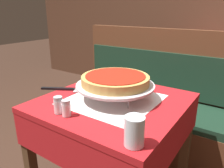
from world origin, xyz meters
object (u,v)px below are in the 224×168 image
at_px(pizza_server, 67,89).
at_px(condiment_caddy, 222,53).
at_px(pepper_shaker, 66,108).
at_px(pizza_pan_stand, 115,86).
at_px(deep_dish_pizza, 115,80).
at_px(dining_table_rear, 217,65).
at_px(dining_table_front, 113,120).
at_px(salt_shaker, 58,105).
at_px(water_glass_near, 134,131).
at_px(booth_bench, 154,116).

height_order(pizza_server, condiment_caddy, condiment_caddy).
bearing_deg(pepper_shaker, pizza_pan_stand, 76.95).
distance_m(pizza_pan_stand, deep_dish_pizza, 0.03).
relative_size(dining_table_rear, condiment_caddy, 4.71).
bearing_deg(dining_table_rear, deep_dish_pizza, -99.44).
bearing_deg(dining_table_rear, dining_table_front, -99.30).
xyz_separation_m(pizza_pan_stand, deep_dish_pizza, (0.00, -0.00, 0.03)).
bearing_deg(condiment_caddy, salt_shaker, -103.60).
relative_size(dining_table_rear, water_glass_near, 7.87).
bearing_deg(deep_dish_pizza, booth_bench, 95.31).
height_order(dining_table_rear, pizza_server, pizza_server).
xyz_separation_m(pizza_pan_stand, pizza_server, (-0.30, -0.05, -0.07)).
distance_m(dining_table_rear, water_glass_near, 1.86).
height_order(pizza_pan_stand, pepper_shaker, pizza_pan_stand).
xyz_separation_m(pizza_pan_stand, pepper_shaker, (-0.07, -0.29, -0.03)).
bearing_deg(salt_shaker, pizza_pan_stand, 68.00).
height_order(deep_dish_pizza, salt_shaker, deep_dish_pizza).
xyz_separation_m(dining_table_front, booth_bench, (-0.07, 0.73, -0.31)).
xyz_separation_m(water_glass_near, pepper_shaker, (-0.36, 0.03, -0.02)).
bearing_deg(pizza_server, pizza_pan_stand, 9.84).
distance_m(dining_table_rear, condiment_caddy, 0.19).
xyz_separation_m(deep_dish_pizza, pepper_shaker, (-0.07, -0.29, -0.07)).
height_order(pizza_server, pepper_shaker, pepper_shaker).
distance_m(pepper_shaker, condiment_caddy, 1.74).
distance_m(booth_bench, water_glass_near, 1.19).
height_order(dining_table_rear, pizza_pan_stand, pizza_pan_stand).
xyz_separation_m(salt_shaker, pepper_shaker, (0.05, 0.00, -0.00)).
distance_m(booth_bench, deep_dish_pizza, 0.89).
distance_m(dining_table_front, water_glass_near, 0.45).
relative_size(dining_table_rear, booth_bench, 0.55).
xyz_separation_m(pepper_shaker, condiment_caddy, (0.36, 1.70, 0.01)).
bearing_deg(pizza_server, deep_dish_pizza, 9.84).
bearing_deg(water_glass_near, pizza_server, 156.07).
bearing_deg(dining_table_rear, pizza_server, -109.40).
distance_m(pizza_server, salt_shaker, 0.30).
bearing_deg(salt_shaker, pepper_shaker, 0.00).
relative_size(dining_table_front, deep_dish_pizza, 2.11).
bearing_deg(dining_table_front, pizza_server, -174.04).
relative_size(dining_table_front, pepper_shaker, 9.95).
height_order(dining_table_front, water_glass_near, water_glass_near).
bearing_deg(pizza_pan_stand, booth_bench, 95.31).
relative_size(water_glass_near, pepper_shaker, 1.45).
relative_size(pizza_pan_stand, pepper_shaker, 5.49).
bearing_deg(pepper_shaker, salt_shaker, 180.00).
bearing_deg(pepper_shaker, dining_table_front, 75.88).
relative_size(booth_bench, deep_dish_pizza, 4.39).
relative_size(booth_bench, pizza_pan_stand, 3.77).
bearing_deg(pizza_pan_stand, deep_dish_pizza, -51.45).
height_order(pizza_server, salt_shaker, salt_shaker).
bearing_deg(booth_bench, pepper_shaker, -90.07).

